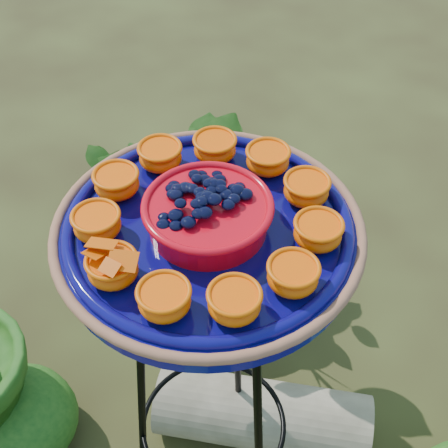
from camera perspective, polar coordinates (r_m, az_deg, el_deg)
The scene contains 4 objects.
tripod_stand at distance 1.39m, azimuth -1.12°, elevation -12.98°, with size 0.47×0.47×0.99m.
feeder_dish at distance 1.04m, azimuth -1.46°, elevation -0.33°, with size 0.66×0.66×0.12m.
driftwood_log at distance 1.90m, azimuth 3.50°, elevation -16.99°, with size 0.20×0.20×0.61m, color tan.
shrub_back_left at distance 2.02m, azimuth -1.54°, elevation 1.69°, with size 0.70×0.60×0.78m, color #194B14.
Camera 1 is at (0.54, -0.45, 1.79)m, focal length 50.00 mm.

